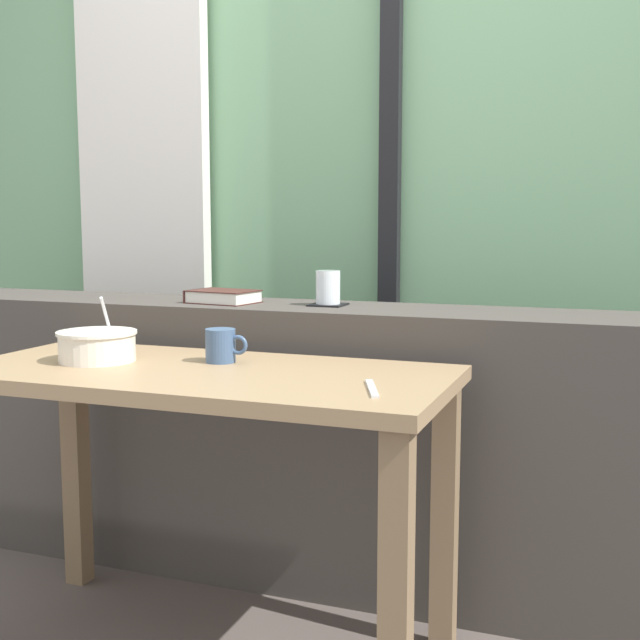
{
  "coord_description": "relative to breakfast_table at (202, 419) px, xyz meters",
  "views": [
    {
      "loc": [
        0.91,
        -1.68,
        1.08
      ],
      "look_at": [
        0.13,
        0.41,
        0.81
      ],
      "focal_mm": 45.79,
      "sensor_mm": 36.0,
      "label": 1
    }
  ],
  "objects": [
    {
      "name": "window_divider_post",
      "position": [
        0.15,
        1.13,
        0.7
      ],
      "size": [
        0.07,
        0.05,
        2.6
      ],
      "primitive_type": "cube",
      "color": "black",
      "rests_on": "ground"
    },
    {
      "name": "juice_glass",
      "position": [
        0.13,
        0.53,
        0.28
      ],
      "size": [
        0.07,
        0.07,
        0.1
      ],
      "color": "white",
      "rests_on": "coaster_square"
    },
    {
      "name": "curtain_left_panel",
      "position": [
        -0.85,
        1.1,
        0.65
      ],
      "size": [
        0.56,
        0.06,
        2.5
      ],
      "primitive_type": "cube",
      "color": "silver",
      "rests_on": "ground"
    },
    {
      "name": "fork_utensil",
      "position": [
        0.46,
        -0.09,
        0.13
      ],
      "size": [
        0.08,
        0.16,
        0.01
      ],
      "primitive_type": "cube",
      "rotation": [
        0.0,
        0.0,
        0.38
      ],
      "color": "silver",
      "rests_on": "breakfast_table"
    },
    {
      "name": "soup_bowl",
      "position": [
        -0.3,
        0.0,
        0.16
      ],
      "size": [
        0.2,
        0.2,
        0.17
      ],
      "color": "silver",
      "rests_on": "breakfast_table"
    },
    {
      "name": "outdoor_backdrop",
      "position": [
        0.04,
        1.2,
        0.8
      ],
      "size": [
        4.8,
        0.08,
        2.8
      ],
      "primitive_type": "cube",
      "color": "#7AAD7F",
      "rests_on": "ground"
    },
    {
      "name": "closed_book",
      "position": [
        -0.19,
        0.49,
        0.25
      ],
      "size": [
        0.22,
        0.17,
        0.04
      ],
      "color": "#47231E",
      "rests_on": "dark_console_ledge"
    },
    {
      "name": "dark_console_ledge",
      "position": [
        0.04,
        0.52,
        -0.18
      ],
      "size": [
        2.8,
        0.35,
        0.83
      ],
      "primitive_type": "cube",
      "color": "#423D38",
      "rests_on": "ground"
    },
    {
      "name": "breakfast_table",
      "position": [
        0.0,
        0.0,
        0.0
      ],
      "size": [
        1.21,
        0.56,
        0.73
      ],
      "color": "#826849",
      "rests_on": "ground"
    },
    {
      "name": "coaster_square",
      "position": [
        0.13,
        0.53,
        0.23
      ],
      "size": [
        0.1,
        0.1,
        0.0
      ],
      "primitive_type": "cube",
      "color": "black",
      "rests_on": "dark_console_ledge"
    },
    {
      "name": "ceramic_mug",
      "position": [
        0.0,
        0.1,
        0.17
      ],
      "size": [
        0.11,
        0.08,
        0.08
      ],
      "color": "#3D567A",
      "rests_on": "breakfast_table"
    }
  ]
}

